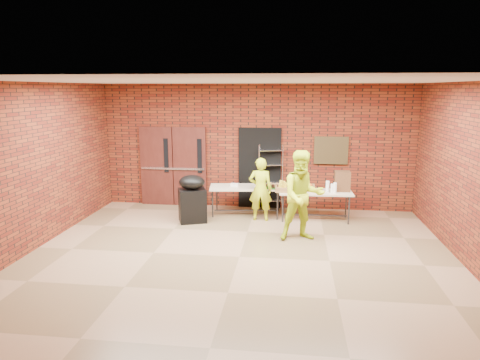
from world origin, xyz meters
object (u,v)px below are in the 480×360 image
table_left (246,189)px  volunteer_woman (260,189)px  table_right (315,194)px  covered_grill (192,198)px  volunteer_man (303,196)px  coffee_dispenser (342,181)px  wire_rack (271,177)px

table_left → volunteer_woman: size_ratio=1.22×
table_right → volunteer_woman: (-1.29, -0.18, 0.11)m
covered_grill → volunteer_man: volunteer_man is taller
table_left → coffee_dispenser: 2.31m
wire_rack → table_right: wire_rack is taller
coffee_dispenser → wire_rack: bearing=158.8°
volunteer_woman → volunteer_man: size_ratio=0.81×
table_right → wire_rack: bearing=142.4°
volunteer_man → coffee_dispenser: bearing=43.9°
table_right → table_left: bearing=171.7°
volunteer_woman → wire_rack: bearing=-100.8°
table_left → volunteer_woman: bearing=-51.3°
table_right → coffee_dispenser: (0.62, 0.12, 0.29)m
coffee_dispenser → volunteer_man: (-0.96, -1.54, -0.00)m
wire_rack → covered_grill: wire_rack is taller
wire_rack → coffee_dispenser: 1.85m
table_left → covered_grill: bearing=-157.2°
volunteer_woman → coffee_dispenser: bearing=-170.6°
covered_grill → volunteer_man: size_ratio=0.60×
table_left → volunteer_man: (1.33, -1.61, 0.27)m
table_left → wire_rack: bearing=39.5°
volunteer_woman → volunteer_man: (0.95, -1.24, 0.18)m
table_left → table_right: size_ratio=1.07×
volunteer_woman → covered_grill: bearing=11.5°
volunteer_woman → volunteer_man: volunteer_man is taller
coffee_dispenser → table_right: bearing=-168.6°
covered_grill → volunteer_man: (2.53, -0.92, 0.37)m
covered_grill → volunteer_woman: size_ratio=0.74×
table_left → covered_grill: covered_grill is taller
table_right → coffee_dispenser: bearing=9.5°
wire_rack → coffee_dispenser: size_ratio=3.60×
coffee_dispenser → covered_grill: size_ratio=0.42×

